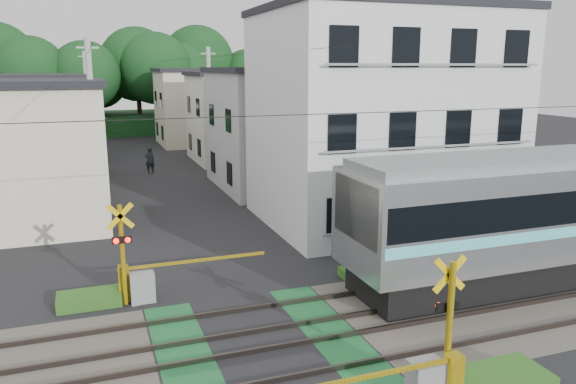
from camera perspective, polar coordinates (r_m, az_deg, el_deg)
name	(u,v)px	position (r m, az deg, el deg)	size (l,w,h in m)	color
ground	(259,342)	(14.71, -2.93, -15.02)	(120.00, 120.00, 0.00)	black
track_bed	(259,341)	(14.69, -2.93, -14.90)	(120.00, 120.00, 0.14)	#47423A
crossing_signal_near	(431,370)	(12.47, 14.34, -17.15)	(4.74, 0.65, 3.09)	yellow
crossing_signal_far	(139,279)	(17.29, -14.92, -8.52)	(4.74, 0.65, 3.09)	yellow
apartment_block	(379,117)	(25.26, 9.26, 7.53)	(10.20, 8.36, 9.30)	silver
houses_row	(148,122)	(38.78, -14.02, 6.94)	(22.07, 31.35, 6.80)	beige
tree_hill	(116,80)	(61.45, -17.05, 10.84)	(40.00, 12.76, 11.34)	#143C18
catenary	(466,183)	(16.17, 17.65, 0.87)	(60.00, 5.04, 7.00)	#2D2D33
utility_poles	(131,113)	(35.70, -15.67, 7.74)	(7.90, 42.00, 8.00)	#A5A5A0
pedestrian	(150,160)	(37.78, -13.87, 3.17)	(0.63, 0.41, 1.73)	black
weed_patches	(325,327)	(15.10, 3.73, -13.49)	(10.25, 8.80, 0.40)	#2D5E1E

